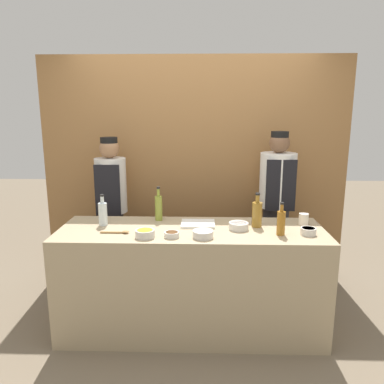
{
  "coord_description": "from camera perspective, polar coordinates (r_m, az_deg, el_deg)",
  "views": [
    {
      "loc": [
        0.09,
        -2.93,
        1.87
      ],
      "look_at": [
        0.0,
        0.14,
        1.18
      ],
      "focal_mm": 35.0,
      "sensor_mm": 36.0,
      "label": 1
    }
  ],
  "objects": [
    {
      "name": "bottle_amber",
      "position": [
        3.0,
        13.42,
        -4.51
      ],
      "size": [
        0.07,
        0.07,
        0.26
      ],
      "color": "#9E661E",
      "rests_on": "counter"
    },
    {
      "name": "sauce_bowl_brown",
      "position": [
        2.89,
        -3.11,
        -6.45
      ],
      "size": [
        0.12,
        0.12,
        0.04
      ],
      "color": "silver",
      "rests_on": "counter"
    },
    {
      "name": "cabinet_wall",
      "position": [
        4.03,
        0.38,
        2.99
      ],
      "size": [
        3.18,
        0.18,
        2.4
      ],
      "color": "olive",
      "rests_on": "ground_plane"
    },
    {
      "name": "sauce_bowl_purple",
      "position": [
        3.08,
        17.31,
        -5.68
      ],
      "size": [
        0.12,
        0.12,
        0.06
      ],
      "color": "silver",
      "rests_on": "counter"
    },
    {
      "name": "bottle_clear",
      "position": [
        3.25,
        -13.43,
        -3.16
      ],
      "size": [
        0.07,
        0.07,
        0.27
      ],
      "color": "silver",
      "rests_on": "counter"
    },
    {
      "name": "wooden_spoon",
      "position": [
        3.03,
        -11.19,
        -6.01
      ],
      "size": [
        0.23,
        0.04,
        0.02
      ],
      "color": "#B2844C",
      "rests_on": "counter"
    },
    {
      "name": "bottle_vinegar",
      "position": [
        3.16,
        9.87,
        -3.27
      ],
      "size": [
        0.08,
        0.08,
        0.29
      ],
      "color": "olive",
      "rests_on": "counter"
    },
    {
      "name": "cutting_board",
      "position": [
        3.19,
        0.92,
        -4.86
      ],
      "size": [
        0.28,
        0.23,
        0.02
      ],
      "color": "white",
      "rests_on": "counter"
    },
    {
      "name": "ground_plane",
      "position": [
        3.48,
        -0.07,
        -19.95
      ],
      "size": [
        14.0,
        14.0,
        0.0
      ],
      "primitive_type": "plane",
      "color": "#756651"
    },
    {
      "name": "cup_cream",
      "position": [
        3.31,
        16.64,
        -4.0
      ],
      "size": [
        0.08,
        0.08,
        0.1
      ],
      "color": "silver",
      "rests_on": "counter"
    },
    {
      "name": "sauce_bowl_orange",
      "position": [
        2.88,
        1.68,
        -6.37
      ],
      "size": [
        0.16,
        0.16,
        0.06
      ],
      "color": "silver",
      "rests_on": "counter"
    },
    {
      "name": "sauce_bowl_yellow",
      "position": [
        2.9,
        -7.18,
        -6.24
      ],
      "size": [
        0.15,
        0.15,
        0.06
      ],
      "color": "silver",
      "rests_on": "counter"
    },
    {
      "name": "chef_left",
      "position": [
        3.85,
        -12.09,
        -2.59
      ],
      "size": [
        0.3,
        0.3,
        1.6
      ],
      "color": "#28282D",
      "rests_on": "ground_plane"
    },
    {
      "name": "chef_right",
      "position": [
        3.81,
        12.71,
        -2.49
      ],
      "size": [
        0.35,
        0.35,
        1.66
      ],
      "color": "#28282D",
      "rests_on": "ground_plane"
    },
    {
      "name": "counter",
      "position": [
        3.26,
        -0.07,
        -13.22
      ],
      "size": [
        2.18,
        0.71,
        0.9
      ],
      "color": "tan",
      "rests_on": "ground_plane"
    },
    {
      "name": "sauce_bowl_red",
      "position": [
        3.1,
        7.11,
        -5.08
      ],
      "size": [
        0.16,
        0.16,
        0.06
      ],
      "color": "silver",
      "rests_on": "counter"
    },
    {
      "name": "bottle_oil",
      "position": [
        3.31,
        -5.11,
        -2.32
      ],
      "size": [
        0.06,
        0.06,
        0.3
      ],
      "color": "olive",
      "rests_on": "counter"
    }
  ]
}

